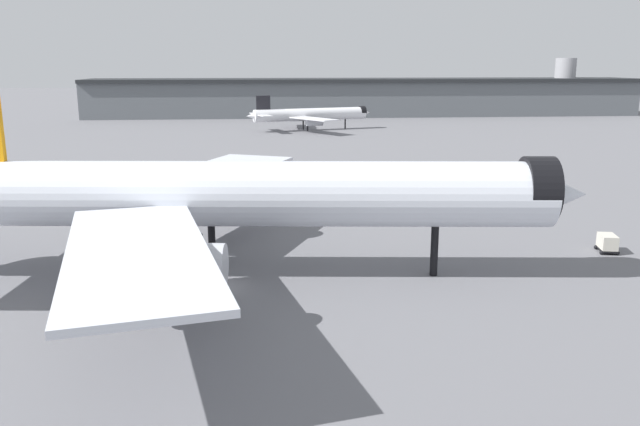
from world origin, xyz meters
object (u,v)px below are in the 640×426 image
object	(u,v)px
airliner_far_taxiway	(310,115)
baggage_cart_trailing	(607,243)
service_truck_front	(399,188)
traffic_cone_near_nose	(217,191)
traffic_cone_wingtip	(352,193)
airliner_near_gate	(230,195)

from	to	relation	value
airliner_far_taxiway	baggage_cart_trailing	xyz separation A→B (m)	(23.34, -121.79, -3.40)
airliner_far_taxiway	service_truck_front	bearing A→B (deg)	-102.97
airliner_far_taxiway	traffic_cone_near_nose	size ratio (longest dim) A/B	50.53
service_truck_front	traffic_cone_wingtip	bearing A→B (deg)	-35.07
baggage_cart_trailing	traffic_cone_near_nose	distance (m)	53.32
traffic_cone_near_nose	airliner_near_gate	bearing A→B (deg)	-82.96
service_truck_front	airliner_far_taxiway	bearing A→B (deg)	-94.83
airliner_near_gate	airliner_far_taxiway	world-z (taller)	airliner_near_gate
airliner_far_taxiway	traffic_cone_wingtip	size ratio (longest dim) A/B	62.51
airliner_near_gate	baggage_cart_trailing	bearing A→B (deg)	11.26
airliner_near_gate	airliner_far_taxiway	xyz separation A→B (m)	(13.98, 126.20, -2.96)
airliner_near_gate	traffic_cone_wingtip	xyz separation A→B (m)	(15.00, 34.63, -7.04)
service_truck_front	traffic_cone_wingtip	distance (m)	7.06
baggage_cart_trailing	traffic_cone_wingtip	bearing A→B (deg)	-132.42
airliner_near_gate	traffic_cone_wingtip	bearing A→B (deg)	71.09
traffic_cone_wingtip	service_truck_front	bearing A→B (deg)	-25.85
baggage_cart_trailing	traffic_cone_wingtip	world-z (taller)	baggage_cart_trailing
traffic_cone_near_nose	airliner_far_taxiway	bearing A→B (deg)	78.18
traffic_cone_wingtip	traffic_cone_near_nose	bearing A→B (deg)	172.13
service_truck_front	traffic_cone_near_nose	world-z (taller)	service_truck_front
service_truck_front	baggage_cart_trailing	size ratio (longest dim) A/B	2.19
airliner_near_gate	traffic_cone_near_nose	world-z (taller)	airliner_near_gate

